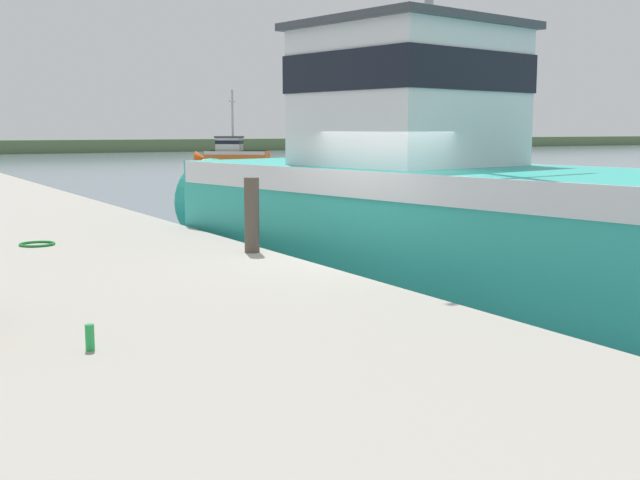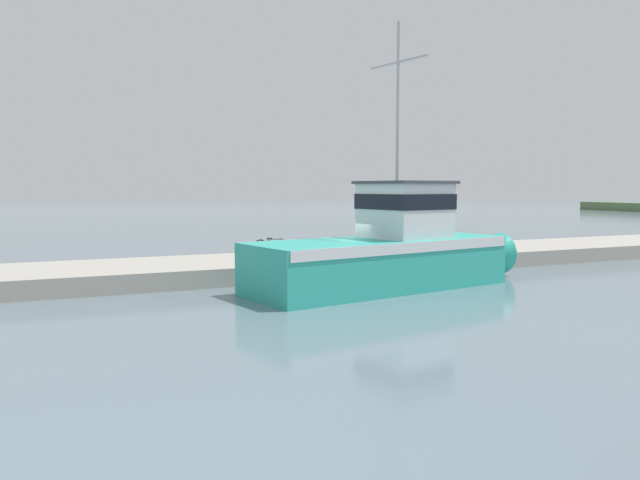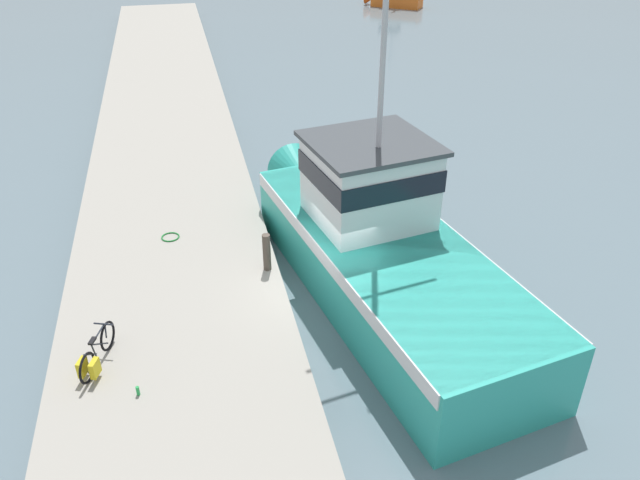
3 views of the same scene
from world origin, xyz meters
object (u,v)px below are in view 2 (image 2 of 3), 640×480
Objects in this scene: bicycle_touring at (268,247)px; water_bottle_on_curb at (254,254)px; fishing_boat_main at (390,250)px; mooring_post at (367,248)px.

water_bottle_on_curb is at bearing -29.10° from bicycle_touring.
fishing_boat_main is 7.67× the size of bicycle_touring.
fishing_boat_main is at bearing -11.39° from mooring_post.
fishing_boat_main reaches higher than water_bottle_on_curb.
bicycle_touring is 1.53× the size of mooring_post.
mooring_post is at bearing 55.34° from bicycle_touring.
fishing_boat_main reaches higher than bicycle_touring.
fishing_boat_main is 11.76× the size of mooring_post.
fishing_boat_main is 3.06m from mooring_post.
fishing_boat_main is at bearing 28.61° from water_bottle_on_curb.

